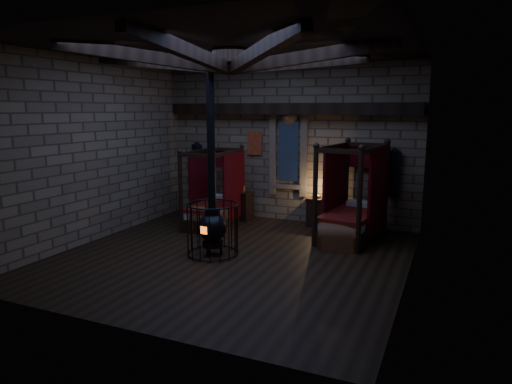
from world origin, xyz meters
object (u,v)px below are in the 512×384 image
at_px(bed_left, 215,207).
at_px(trunk_left, 209,221).
at_px(trunk_right, 337,238).
at_px(stove, 212,225).
at_px(bed_right, 353,216).

distance_m(bed_left, trunk_left, 0.76).
distance_m(bed_left, trunk_right, 3.60).
xyz_separation_m(trunk_left, trunk_right, (3.28, -0.12, -0.02)).
distance_m(trunk_right, stove, 2.75).
height_order(bed_right, trunk_right, bed_right).
distance_m(bed_left, stove, 2.55).
distance_m(bed_right, trunk_left, 3.52).
distance_m(trunk_left, stove, 1.86).
bearing_deg(trunk_right, bed_right, 73.68).
bearing_deg(bed_right, stove, -127.42).
bearing_deg(bed_left, trunk_left, -75.70).
xyz_separation_m(bed_left, stove, (1.18, -2.26, 0.16)).
bearing_deg(trunk_left, trunk_right, -4.47).
distance_m(bed_right, stove, 3.46).
bearing_deg(trunk_left, bed_right, 12.65).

